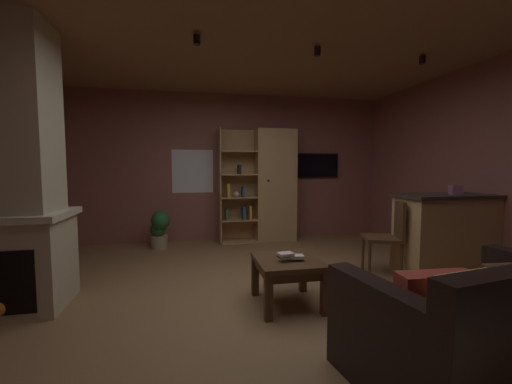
{
  "coord_description": "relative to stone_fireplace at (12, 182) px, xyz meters",
  "views": [
    {
      "loc": [
        -0.72,
        -3.09,
        1.32
      ],
      "look_at": [
        0.0,
        0.4,
        1.05
      ],
      "focal_mm": 22.47,
      "sensor_mm": 36.0,
      "label": 1
    }
  ],
  "objects": [
    {
      "name": "kitchen_bar_counter",
      "position": [
        4.73,
        -0.01,
        -0.69
      ],
      "size": [
        1.37,
        0.58,
        1.0
      ],
      "color": "tan",
      "rests_on": "ground"
    },
    {
      "name": "bookshelf_cabinet",
      "position": [
        3.01,
        2.27,
        -0.2
      ],
      "size": [
        1.36,
        0.41,
        2.0
      ],
      "color": "tan",
      "rests_on": "ground"
    },
    {
      "name": "table_book_1",
      "position": [
        2.57,
        -0.5,
        -0.7
      ],
      "size": [
        0.14,
        0.12,
        0.03
      ],
      "primitive_type": "cube",
      "rotation": [
        0.0,
        0.0,
        -0.14
      ],
      "color": "beige",
      "rests_on": "coffee_table"
    },
    {
      "name": "ceiling",
      "position": [
        2.32,
        -0.23,
        1.46
      ],
      "size": [
        5.73,
        5.48,
        0.02
      ],
      "primitive_type": "cube",
      "color": "#8E6B47"
    },
    {
      "name": "wall_back",
      "position": [
        2.32,
        2.54,
        0.13
      ],
      "size": [
        5.85,
        0.06,
        2.64
      ],
      "primitive_type": "cube",
      "color": "#8E544C",
      "rests_on": "ground"
    },
    {
      "name": "coffee_table",
      "position": [
        2.5,
        -0.43,
        -0.83
      ],
      "size": [
        0.6,
        0.66,
        0.45
      ],
      "color": "#4C331E",
      "rests_on": "ground"
    },
    {
      "name": "wall_right",
      "position": [
        5.21,
        -0.23,
        0.13
      ],
      "size": [
        0.06,
        5.48,
        2.64
      ],
      "primitive_type": "cube",
      "color": "#8E544C",
      "rests_on": "ground"
    },
    {
      "name": "wall_mounted_tv",
      "position": [
        4.0,
        2.48,
        0.17
      ],
      "size": [
        0.82,
        0.06,
        0.46
      ],
      "color": "black"
    },
    {
      "name": "window_pane_back",
      "position": [
        1.65,
        2.51,
        0.06
      ],
      "size": [
        0.72,
        0.01,
        0.76
      ],
      "primitive_type": "cube",
      "color": "white"
    },
    {
      "name": "dining_chair",
      "position": [
        3.96,
        0.12,
        -0.66
      ],
      "size": [
        0.53,
        0.53,
        0.92
      ],
      "color": "#4C331E",
      "rests_on": "ground"
    },
    {
      "name": "tissue_box",
      "position": [
        4.71,
        -0.06,
        -0.13
      ],
      "size": [
        0.16,
        0.16,
        0.11
      ],
      "primitive_type": "cube",
      "rotation": [
        0.0,
        0.0,
        -0.37
      ],
      "color": "#995972",
      "rests_on": "kitchen_bar_counter"
    },
    {
      "name": "track_light_spot_0",
      "position": [
        0.25,
        0.04,
        1.38
      ],
      "size": [
        0.07,
        0.07,
        0.09
      ],
      "primitive_type": "cylinder",
      "color": "black"
    },
    {
      "name": "track_light_spot_3",
      "position": [
        4.26,
        0.03,
        1.38
      ],
      "size": [
        0.07,
        0.07,
        0.09
      ],
      "primitive_type": "cylinder",
      "color": "black"
    },
    {
      "name": "track_light_spot_1",
      "position": [
        1.68,
        -0.03,
        1.38
      ],
      "size": [
        0.07,
        0.07,
        0.09
      ],
      "primitive_type": "cylinder",
      "color": "black"
    },
    {
      "name": "stone_fireplace",
      "position": [
        0.0,
        0.0,
        0.0
      ],
      "size": [
        0.93,
        0.77,
        2.64
      ],
      "color": "#BCAD8E",
      "rests_on": "ground"
    },
    {
      "name": "leather_couch",
      "position": [
        3.37,
        -1.72,
        -0.89
      ],
      "size": [
        1.76,
        1.16,
        0.84
      ],
      "color": "black",
      "rests_on": "ground"
    },
    {
      "name": "potted_floor_plant",
      "position": [
        1.1,
        2.06,
        -0.86
      ],
      "size": [
        0.33,
        0.33,
        0.62
      ],
      "color": "#9E896B",
      "rests_on": "ground"
    },
    {
      "name": "track_light_spot_2",
      "position": [
        2.96,
        0.02,
        1.38
      ],
      "size": [
        0.07,
        0.07,
        0.09
      ],
      "primitive_type": "cylinder",
      "color": "black"
    },
    {
      "name": "table_book_0",
      "position": [
        2.48,
        -0.35,
        -0.73
      ],
      "size": [
        0.12,
        0.1,
        0.02
      ],
      "primitive_type": "cube",
      "rotation": [
        0.0,
        0.0,
        0.13
      ],
      "color": "black",
      "rests_on": "coffee_table"
    },
    {
      "name": "floor",
      "position": [
        2.32,
        -0.23,
        -1.2
      ],
      "size": [
        5.73,
        5.48,
        0.02
      ],
      "primitive_type": "cube",
      "color": "olive",
      "rests_on": "ground"
    },
    {
      "name": "table_book_2",
      "position": [
        2.46,
        -0.5,
        -0.68
      ],
      "size": [
        0.16,
        0.13,
        0.03
      ],
      "primitive_type": "cube",
      "rotation": [
        0.0,
        0.0,
        0.17
      ],
      "color": "beige",
      "rests_on": "coffee_table"
    }
  ]
}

